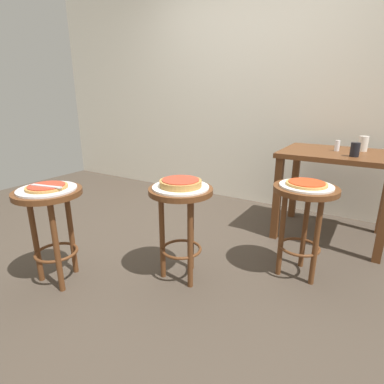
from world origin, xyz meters
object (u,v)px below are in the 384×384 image
object	(u,v)px
stool_foreground	(51,214)
serving_plate_middle	(181,187)
serving_plate_leftside	(306,186)
pizza_leftside	(307,183)
pizza_foreground	(47,187)
cup_near_edge	(355,150)
pizza_server_knife	(46,186)
dining_table	(336,167)
stool_leftside	(304,210)
condiment_shaker	(337,146)
pizza_middle	(181,183)
stool_middle	(181,211)
serving_plate_foreground	(47,189)
cup_far_edge	(363,144)

from	to	relation	value
stool_foreground	serving_plate_middle	bearing A→B (deg)	34.82
serving_plate_middle	serving_plate_leftside	world-z (taller)	same
serving_plate_middle	pizza_leftside	xyz separation A→B (m)	(0.68, 0.46, 0.02)
pizza_foreground	cup_near_edge	distance (m)	2.22
serving_plate_middle	pizza_foreground	bearing A→B (deg)	-145.18
cup_near_edge	pizza_server_knife	xyz separation A→B (m)	(-1.54, -1.58, -0.14)
pizza_leftside	dining_table	world-z (taller)	dining_table
stool_leftside	dining_table	size ratio (longest dim) A/B	0.73
dining_table	condiment_shaker	size ratio (longest dim) A/B	9.98
pizza_middle	stool_leftside	distance (m)	0.84
serving_plate_middle	cup_near_edge	xyz separation A→B (m)	(0.88, 1.08, 0.17)
pizza_server_knife	stool_middle	bearing A→B (deg)	23.40
stool_foreground	pizza_server_knife	size ratio (longest dim) A/B	2.95
serving_plate_foreground	stool_leftside	bearing A→B (deg)	34.39
serving_plate_leftside	dining_table	size ratio (longest dim) A/B	0.38
stool_leftside	serving_plate_leftside	size ratio (longest dim) A/B	1.90
stool_middle	condiment_shaker	bearing A→B (deg)	60.42
stool_foreground	pizza_middle	world-z (taller)	pizza_middle
stool_leftside	cup_near_edge	xyz separation A→B (m)	(0.21, 0.63, 0.33)
stool_middle	serving_plate_foreground	bearing A→B (deg)	-145.18
dining_table	condiment_shaker	distance (m)	0.18
serving_plate_middle	cup_far_edge	bearing A→B (deg)	56.62
pizza_leftside	cup_far_edge	distance (m)	0.98
stool_leftside	serving_plate_leftside	world-z (taller)	serving_plate_leftside
serving_plate_foreground	pizza_foreground	xyz separation A→B (m)	(-0.00, 0.00, 0.02)
serving_plate_middle	pizza_middle	xyz separation A→B (m)	(0.00, -0.00, 0.03)
stool_foreground	stool_leftside	distance (m)	1.65
dining_table	pizza_leftside	bearing A→B (deg)	-95.66
pizza_foreground	cup_near_edge	bearing A→B (deg)	44.79
stool_leftside	pizza_leftside	distance (m)	0.18
stool_foreground	pizza_leftside	distance (m)	1.66
serving_plate_leftside	cup_far_edge	size ratio (longest dim) A/B	2.71
stool_middle	pizza_middle	size ratio (longest dim) A/B	2.41
dining_table	stool_middle	bearing A→B (deg)	-121.09
stool_middle	serving_plate_leftside	size ratio (longest dim) A/B	1.90
pizza_middle	pizza_server_knife	bearing A→B (deg)	-142.84
dining_table	cup_far_edge	world-z (taller)	cup_far_edge
stool_middle	pizza_leftside	distance (m)	0.84
condiment_shaker	stool_middle	bearing A→B (deg)	-119.58
condiment_shaker	pizza_middle	bearing A→B (deg)	-119.58
pizza_middle	stool_leftside	size ratio (longest dim) A/B	0.41
serving_plate_foreground	condiment_shaker	size ratio (longest dim) A/B	3.97
condiment_shaker	serving_plate_leftside	bearing A→B (deg)	-93.87
pizza_middle	serving_plate_leftside	xyz separation A→B (m)	(0.68, 0.46, -0.03)
serving_plate_leftside	pizza_leftside	world-z (taller)	pizza_leftside
pizza_foreground	dining_table	xyz separation A→B (m)	(1.44, 1.73, -0.04)
pizza_middle	cup_near_edge	size ratio (longest dim) A/B	2.46
stool_foreground	cup_far_edge	bearing A→B (deg)	49.39
stool_foreground	stool_leftside	world-z (taller)	same
pizza_middle	condiment_shaker	xyz separation A→B (m)	(0.73, 1.29, 0.13)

